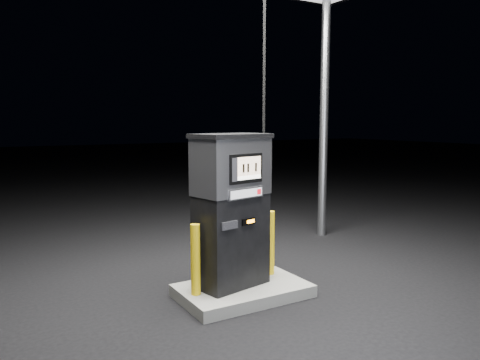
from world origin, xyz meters
TOP-DOWN VIEW (x-y plane):
  - ground at (0.00, 0.00)m, footprint 80.00×80.00m
  - pump_island at (0.00, 0.00)m, footprint 1.60×1.00m
  - fuel_dispenser at (-0.12, 0.08)m, footprint 1.10×0.75m
  - bollard_left at (-0.65, 0.01)m, footprint 0.14×0.14m
  - bollard_right at (0.55, 0.19)m, footprint 0.13×0.13m

SIDE VIEW (x-z plane):
  - ground at x=0.00m, z-range 0.00..0.00m
  - pump_island at x=0.00m, z-range 0.00..0.15m
  - bollard_left at x=-0.65m, z-range 0.15..1.01m
  - bollard_right at x=0.55m, z-range 0.15..1.01m
  - fuel_dispenser at x=-0.12m, z-range -0.85..3.11m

